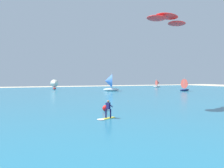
{
  "coord_description": "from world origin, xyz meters",
  "views": [
    {
      "loc": [
        -8.94,
        2.08,
        3.71
      ],
      "look_at": [
        -0.54,
        21.27,
        3.19
      ],
      "focal_mm": 32.85,
      "sensor_mm": 36.0,
      "label": 1
    }
  ],
  "objects_px": {
    "sailboat_center_horizon": "(54,84)",
    "sailboat_mid_left": "(109,82)",
    "sailboat_far_left": "(186,85)",
    "sailboat_far_right": "(158,83)",
    "marker_buoy": "(105,108)",
    "kite": "(167,19)",
    "kitesurfer": "(107,112)"
  },
  "relations": [
    {
      "from": "sailboat_far_right",
      "to": "sailboat_mid_left",
      "type": "relative_size",
      "value": 0.65
    },
    {
      "from": "sailboat_mid_left",
      "to": "sailboat_far_left",
      "type": "bearing_deg",
      "value": -22.9
    },
    {
      "from": "sailboat_center_horizon",
      "to": "sailboat_mid_left",
      "type": "height_order",
      "value": "sailboat_mid_left"
    },
    {
      "from": "sailboat_mid_left",
      "to": "marker_buoy",
      "type": "relative_size",
      "value": 8.51
    },
    {
      "from": "kitesurfer",
      "to": "sailboat_center_horizon",
      "type": "height_order",
      "value": "sailboat_center_horizon"
    },
    {
      "from": "sailboat_center_horizon",
      "to": "sailboat_far_right",
      "type": "relative_size",
      "value": 1.06
    },
    {
      "from": "sailboat_far_right",
      "to": "marker_buoy",
      "type": "xyz_separation_m",
      "value": [
        -44.83,
        -51.5,
        -1.33
      ]
    },
    {
      "from": "sailboat_far_right",
      "to": "sailboat_far_left",
      "type": "bearing_deg",
      "value": -108.69
    },
    {
      "from": "kitesurfer",
      "to": "sailboat_center_horizon",
      "type": "distance_m",
      "value": 56.16
    },
    {
      "from": "sailboat_far_left",
      "to": "sailboat_far_right",
      "type": "height_order",
      "value": "sailboat_far_left"
    },
    {
      "from": "sailboat_far_right",
      "to": "marker_buoy",
      "type": "distance_m",
      "value": 68.29
    },
    {
      "from": "sailboat_center_horizon",
      "to": "kitesurfer",
      "type": "bearing_deg",
      "value": -93.26
    },
    {
      "from": "kite",
      "to": "marker_buoy",
      "type": "distance_m",
      "value": 12.55
    },
    {
      "from": "sailboat_center_horizon",
      "to": "sailboat_mid_left",
      "type": "bearing_deg",
      "value": -52.41
    },
    {
      "from": "kite",
      "to": "sailboat_center_horizon",
      "type": "distance_m",
      "value": 54.74
    },
    {
      "from": "sailboat_center_horizon",
      "to": "marker_buoy",
      "type": "height_order",
      "value": "sailboat_center_horizon"
    },
    {
      "from": "kitesurfer",
      "to": "sailboat_mid_left",
      "type": "height_order",
      "value": "sailboat_mid_left"
    },
    {
      "from": "kitesurfer",
      "to": "kite",
      "type": "relative_size",
      "value": 0.32
    },
    {
      "from": "sailboat_far_left",
      "to": "sailboat_mid_left",
      "type": "bearing_deg",
      "value": 157.1
    },
    {
      "from": "kitesurfer",
      "to": "sailboat_far_right",
      "type": "xyz_separation_m",
      "value": [
        46.38,
        55.73,
        1.06
      ]
    },
    {
      "from": "kite",
      "to": "sailboat_far_right",
      "type": "relative_size",
      "value": 1.75
    },
    {
      "from": "kite",
      "to": "sailboat_far_right",
      "type": "xyz_separation_m",
      "value": [
        37.86,
        53.44,
        -8.91
      ]
    },
    {
      "from": "sailboat_mid_left",
      "to": "marker_buoy",
      "type": "bearing_deg",
      "value": -113.46
    },
    {
      "from": "kitesurfer",
      "to": "sailboat_mid_left",
      "type": "relative_size",
      "value": 0.36
    },
    {
      "from": "sailboat_far_right",
      "to": "sailboat_mid_left",
      "type": "bearing_deg",
      "value": -150.36
    },
    {
      "from": "kite",
      "to": "marker_buoy",
      "type": "height_order",
      "value": "kite"
    },
    {
      "from": "sailboat_far_left",
      "to": "sailboat_mid_left",
      "type": "relative_size",
      "value": 0.73
    },
    {
      "from": "kite",
      "to": "sailboat_far_left",
      "type": "xyz_separation_m",
      "value": [
        29.09,
        27.55,
        -8.69
      ]
    },
    {
      "from": "sailboat_far_left",
      "to": "sailboat_center_horizon",
      "type": "distance_m",
      "value": 43.27
    },
    {
      "from": "sailboat_mid_left",
      "to": "kitesurfer",
      "type": "bearing_deg",
      "value": -113.09
    },
    {
      "from": "kitesurfer",
      "to": "marker_buoy",
      "type": "distance_m",
      "value": 4.52
    },
    {
      "from": "sailboat_far_left",
      "to": "kitesurfer",
      "type": "bearing_deg",
      "value": -141.58
    }
  ]
}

